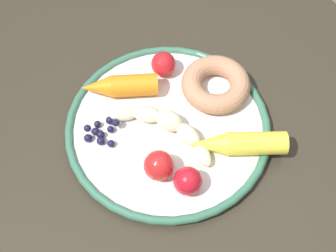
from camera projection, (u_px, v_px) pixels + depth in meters
The scene contains 10 objects.
dining_table at pixel (138, 156), 0.75m from camera, with size 1.11×0.86×0.77m.
plate at pixel (168, 127), 0.66m from camera, with size 0.30×0.30×0.02m.
banana at pixel (167, 126), 0.65m from camera, with size 0.16×0.09×0.03m.
carrot_orange at pixel (119, 86), 0.68m from camera, with size 0.09×0.11×0.03m.
carrot_yellow at pixel (237, 144), 0.63m from camera, with size 0.11×0.13×0.03m.
donut at pixel (216, 84), 0.68m from camera, with size 0.10×0.10×0.03m, color tan.
blueberry_pile at pixel (102, 131), 0.65m from camera, with size 0.05×0.05×0.02m.
tomato_near at pixel (163, 64), 0.69m from camera, with size 0.04×0.04×0.04m, color red.
tomato_mid at pixel (159, 165), 0.60m from camera, with size 0.04×0.04×0.04m, color red.
tomato_far at pixel (189, 180), 0.59m from camera, with size 0.04×0.04×0.04m, color red.
Camera 1 is at (-0.31, 0.17, 1.35)m, focal length 48.60 mm.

